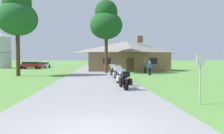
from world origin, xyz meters
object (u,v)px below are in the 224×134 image
at_px(metal_signpost_roadside, 200,72).
at_px(parked_white_sedan_far_left, 43,65).
at_px(motorcycle_yellow_farthest_in_row, 113,71).
at_px(motorcycle_red_fourth_in_row, 116,73).
at_px(bystander_white_shirt_beside_signpost, 149,67).
at_px(tree_left_near, 17,14).
at_px(motorcycle_silver_third_in_row, 120,75).
at_px(motorcycle_orange_fifth_in_row, 116,72).
at_px(bystander_blue_shirt_by_tree, 150,67).
at_px(metal_silo_distant, 0,50).
at_px(motorcycle_black_nearest_to_camera, 124,80).
at_px(tree_by_lodge_front, 106,22).
at_px(parked_red_suv_far_left, 31,65).
at_px(bystander_olive_shirt_near_lodge, 145,66).
at_px(motorcycle_blue_second_in_row, 121,77).

xyz_separation_m(metal_signpost_roadside, parked_white_sedan_far_left, (-15.74, 38.25, -0.71)).
distance_m(motorcycle_yellow_farthest_in_row, metal_signpost_roadside, 14.95).
xyz_separation_m(motorcycle_red_fourth_in_row, bystander_white_shirt_beside_signpost, (5.03, 7.75, 0.32)).
bearing_deg(motorcycle_yellow_farthest_in_row, tree_left_near, 164.32).
height_order(motorcycle_silver_third_in_row, metal_signpost_roadside, metal_signpost_roadside).
distance_m(motorcycle_red_fourth_in_row, tree_left_near, 13.43).
distance_m(motorcycle_orange_fifth_in_row, bystander_blue_shirt_by_tree, 5.52).
distance_m(motorcycle_red_fourth_in_row, parked_white_sedan_far_left, 30.53).
xyz_separation_m(bystander_white_shirt_beside_signpost, bystander_blue_shirt_by_tree, (-0.62, -2.57, 0.02)).
bearing_deg(metal_silo_distant, motorcycle_orange_fifth_in_row, -48.58).
bearing_deg(metal_silo_distant, motorcycle_black_nearest_to_camera, -56.72).
xyz_separation_m(tree_by_lodge_front, tree_left_near, (-10.11, -4.03, 0.01)).
height_order(bystander_white_shirt_beside_signpost, metal_signpost_roadside, metal_signpost_roadside).
distance_m(parked_red_suv_far_left, parked_white_sedan_far_left, 5.15).
bearing_deg(motorcycle_silver_third_in_row, bystander_olive_shirt_near_lodge, 66.12).
bearing_deg(parked_white_sedan_far_left, parked_red_suv_far_left, -94.30).
relative_size(parked_red_suv_far_left, parked_white_sedan_far_left, 1.07).
distance_m(motorcycle_black_nearest_to_camera, tree_left_near, 16.90).
xyz_separation_m(motorcycle_red_fourth_in_row, tree_left_near, (-10.61, 5.32, 6.29)).
bearing_deg(bystander_blue_shirt_by_tree, tree_left_near, 165.11).
bearing_deg(parked_red_suv_far_left, tree_by_lodge_front, -129.65).
xyz_separation_m(motorcycle_black_nearest_to_camera, parked_white_sedan_far_left, (-13.09, 33.88, 0.03)).
height_order(motorcycle_orange_fifth_in_row, tree_left_near, tree_left_near).
bearing_deg(motorcycle_blue_second_in_row, motorcycle_black_nearest_to_camera, -98.30).
xyz_separation_m(motorcycle_orange_fifth_in_row, bystander_blue_shirt_by_tree, (4.32, 3.42, 0.34)).
relative_size(motorcycle_blue_second_in_row, motorcycle_silver_third_in_row, 1.00).
xyz_separation_m(tree_by_lodge_front, metal_silo_distant, (-21.10, 17.00, -3.18)).
distance_m(motorcycle_blue_second_in_row, motorcycle_orange_fifth_in_row, 5.82).
bearing_deg(motorcycle_red_fourth_in_row, motorcycle_silver_third_in_row, -91.08).
xyz_separation_m(motorcycle_black_nearest_to_camera, motorcycle_orange_fifth_in_row, (0.23, 8.11, 0.00)).
distance_m(bystander_olive_shirt_near_lodge, tree_by_lodge_front, 7.99).
distance_m(motorcycle_black_nearest_to_camera, metal_signpost_roadside, 5.17).
relative_size(motorcycle_black_nearest_to_camera, bystander_olive_shirt_near_lodge, 1.24).
xyz_separation_m(bystander_blue_shirt_by_tree, parked_red_suv_far_left, (-18.70, 17.30, -0.17)).
bearing_deg(motorcycle_silver_third_in_row, motorcycle_orange_fifth_in_row, 88.84).
relative_size(bystander_white_shirt_beside_signpost, bystander_blue_shirt_by_tree, 0.99).
height_order(motorcycle_silver_third_in_row, parked_white_sedan_far_left, motorcycle_silver_third_in_row).
xyz_separation_m(bystander_olive_shirt_near_lodge, bystander_blue_shirt_by_tree, (-0.42, -4.22, 0.00)).
bearing_deg(tree_left_near, metal_silo_distant, 117.59).
height_order(motorcycle_orange_fifth_in_row, tree_by_lodge_front, tree_by_lodge_front).
relative_size(motorcycle_red_fourth_in_row, metal_silo_distant, 0.28).
relative_size(bystander_white_shirt_beside_signpost, metal_silo_distant, 0.22).
height_order(bystander_blue_shirt_by_tree, parked_red_suv_far_left, bystander_blue_shirt_by_tree).
xyz_separation_m(motorcycle_blue_second_in_row, metal_silo_distant, (-21.52, 30.41, 3.10)).
distance_m(bystander_olive_shirt_near_lodge, tree_left_near, 17.05).
bearing_deg(motorcycle_blue_second_in_row, metal_silo_distant, 118.38).
bearing_deg(bystander_blue_shirt_by_tree, motorcycle_yellow_farthest_in_row, -179.20).
bearing_deg(metal_signpost_roadside, tree_by_lodge_front, 98.53).
height_order(bystander_white_shirt_beside_signpost, tree_by_lodge_front, tree_by_lodge_front).
height_order(motorcycle_blue_second_in_row, motorcycle_red_fourth_in_row, same).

